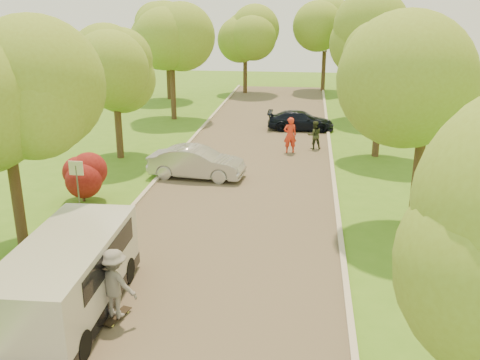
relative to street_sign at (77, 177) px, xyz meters
The scene contains 23 objects.
ground 7.22m from the street_sign, 34.59° to the right, with size 100.00×100.00×0.00m, color #43771C.
road 7.22m from the street_sign, 34.59° to the left, with size 8.00×60.00×0.01m, color #4C4438.
curb_left 4.62m from the street_sign, 66.37° to the left, with size 0.18×60.00×0.12m, color #B2AD9E.
curb_right 10.74m from the street_sign, 22.10° to the left, with size 0.18×60.00×0.12m, color #B2AD9E.
street_sign is the anchor object (origin of this frame).
red_shrub 1.65m from the street_sign, 108.43° to the left, with size 1.70×1.70×1.95m.
tree_l_mida 4.72m from the street_sign, 99.39° to the right, with size 4.71×4.60×7.39m.
tree_l_midb 8.61m from the street_sign, 97.22° to the left, with size 4.30×4.20×6.62m.
tree_l_far 18.43m from the street_sign, 91.87° to the left, with size 4.92×4.80×7.79m.
tree_r_mida 13.46m from the street_sign, ahead, with size 5.13×5.00×7.95m.
tree_r_midb 16.27m from the street_sign, 38.90° to the left, with size 4.51×4.40×7.01m.
tree_r_far 24.25m from the street_sign, 56.91° to the left, with size 5.33×5.20×8.34m.
tree_bg_a 26.44m from the street_sign, 96.53° to the left, with size 5.12×5.00×7.72m.
tree_bg_b 31.57m from the street_sign, 63.40° to the left, with size 5.12×5.00×7.95m.
tree_bg_c 30.35m from the street_sign, 84.26° to the left, with size 4.92×4.80×7.33m.
tree_bg_d 33.74m from the street_sign, 72.61° to the left, with size 5.12×5.00×7.72m.
minivan 7.10m from the street_sign, 68.49° to the right, with size 2.38×5.63×2.07m.
silver_sedan 6.29m from the street_sign, 55.87° to the left, with size 1.55×4.44×1.46m, color #A7A8AC.
dark_sedan 17.67m from the street_sign, 62.68° to the left, with size 1.71×4.22×1.22m, color black.
longboard 7.90m from the street_sign, 59.99° to the right, with size 0.50×0.99×0.11m.
skateboarder 7.78m from the street_sign, 59.99° to the right, with size 1.20×0.69×1.86m, color slate.
person_striped 12.68m from the street_sign, 52.91° to the left, with size 0.72×0.47×1.96m, color red.
person_olive 14.24m from the street_sign, 50.93° to the left, with size 0.77×0.60×1.59m, color #2E3721.
Camera 1 is at (2.76, -14.19, 7.80)m, focal length 40.00 mm.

